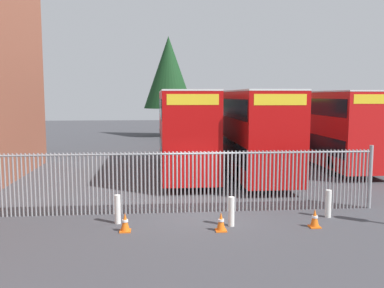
% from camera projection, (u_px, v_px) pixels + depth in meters
% --- Properties ---
extents(ground_plane, '(100.00, 100.00, 0.00)m').
position_uv_depth(ground_plane, '(186.00, 172.00, 22.87)').
color(ground_plane, '#3D3D42').
extents(palisade_fence, '(14.13, 0.14, 2.35)m').
position_uv_depth(palisade_fence, '(181.00, 180.00, 14.75)').
color(palisade_fence, gray).
rests_on(palisade_fence, ground).
extents(double_decker_bus_near_gate, '(2.54, 10.81, 4.42)m').
position_uv_depth(double_decker_bus_near_gate, '(184.00, 128.00, 22.38)').
color(double_decker_bus_near_gate, '#B70C0C').
rests_on(double_decker_bus_near_gate, ground).
extents(double_decker_bus_behind_fence_left, '(2.54, 10.81, 4.42)m').
position_uv_depth(double_decker_bus_behind_fence_left, '(327.00, 125.00, 24.93)').
color(double_decker_bus_behind_fence_left, red).
rests_on(double_decker_bus_behind_fence_left, ground).
extents(double_decker_bus_behind_fence_right, '(2.54, 10.81, 4.42)m').
position_uv_depth(double_decker_bus_behind_fence_right, '(249.00, 129.00, 21.91)').
color(double_decker_bus_behind_fence_right, '#B70C0C').
rests_on(double_decker_bus_behind_fence_right, ground).
extents(double_decker_bus_far_back, '(2.54, 10.81, 4.42)m').
position_uv_depth(double_decker_bus_far_back, '(229.00, 116.00, 35.38)').
color(double_decker_bus_far_back, red).
rests_on(double_decker_bus_far_back, ground).
extents(bollard_near_left, '(0.20, 0.20, 0.95)m').
position_uv_depth(bollard_near_left, '(118.00, 209.00, 13.55)').
color(bollard_near_left, silver).
rests_on(bollard_near_left, ground).
extents(bollard_center_front, '(0.20, 0.20, 0.95)m').
position_uv_depth(bollard_center_front, '(231.00, 211.00, 13.29)').
color(bollard_center_front, silver).
rests_on(bollard_center_front, ground).
extents(bollard_near_right, '(0.20, 0.20, 0.95)m').
position_uv_depth(bollard_near_right, '(328.00, 204.00, 14.26)').
color(bollard_near_right, silver).
rests_on(bollard_near_right, ground).
extents(traffic_cone_by_gate, '(0.34, 0.34, 0.59)m').
position_uv_depth(traffic_cone_by_gate, '(315.00, 218.00, 13.17)').
color(traffic_cone_by_gate, orange).
rests_on(traffic_cone_by_gate, ground).
extents(traffic_cone_mid_forecourt, '(0.34, 0.34, 0.59)m').
position_uv_depth(traffic_cone_mid_forecourt, '(125.00, 222.00, 12.76)').
color(traffic_cone_mid_forecourt, orange).
rests_on(traffic_cone_mid_forecourt, ground).
extents(traffic_cone_near_kerb, '(0.34, 0.34, 0.59)m').
position_uv_depth(traffic_cone_near_kerb, '(221.00, 222.00, 12.81)').
color(traffic_cone_near_kerb, orange).
rests_on(traffic_cone_near_kerb, ground).
extents(tree_tall_back, '(5.08, 5.08, 10.17)m').
position_uv_depth(tree_tall_back, '(169.00, 73.00, 42.39)').
color(tree_tall_back, '#4C3823').
rests_on(tree_tall_back, ground).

